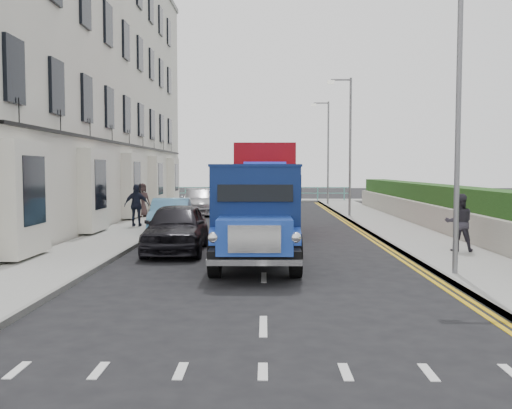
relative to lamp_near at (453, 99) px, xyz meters
The scene contains 21 objects.
ground 6.12m from the lamp_near, 154.42° to the left, with size 120.00×120.00×0.00m, color black.
pavement_west 14.98m from the lamp_near, 130.45° to the left, with size 2.40×38.00×0.12m, color gray.
pavement_east 11.74m from the lamp_near, 84.17° to the left, with size 2.60×38.00×0.12m, color gray.
promenade 31.53m from the lamp_near, 97.67° to the left, with size 30.00×2.50×0.12m, color gray.
sea_plane 62.27m from the lamp_near, 93.85° to the left, with size 120.00×120.00×0.00m, color slate.
terrace_west 20.52m from the lamp_near, 132.29° to the left, with size 6.31×30.20×14.25m.
garden_east 11.82m from the lamp_near, 74.59° to the left, with size 1.45×28.00×1.75m.
seafront_railing 30.68m from the lamp_near, 97.88° to the left, with size 13.00×0.08×1.11m.
lamp_near is the anchor object (origin of this frame).
lamp_mid 16.00m from the lamp_near, 90.00° to the left, with size 1.23×0.18×7.00m.
lamp_far 26.00m from the lamp_near, 90.00° to the left, with size 1.23×0.18×7.00m.
bedford_lorry 5.30m from the lamp_near, 167.99° to the left, with size 2.20×5.38×2.52m.
red_lorry 10.52m from the lamp_near, 113.87° to the left, with size 2.25×6.53×3.41m.
parked_car_front 8.52m from the lamp_near, 149.48° to the left, with size 1.72×4.27×1.45m, color black.
parked_car_mid 12.35m from the lamp_near, 130.83° to the left, with size 1.40×4.02×1.33m, color #65AAD9.
parked_car_rear 20.00m from the lamp_near, 113.22° to the left, with size 1.97×4.85×1.41m, color #B5B4B9.
seafront_car_left 29.04m from the lamp_near, 101.12° to the left, with size 2.70×5.86×1.63m, color black.
seafront_car_right 26.73m from the lamp_near, 97.97° to the left, with size 1.62×4.02×1.37m, color silver.
pedestrian_east_far 4.81m from the lamp_near, 68.30° to the left, with size 0.80×0.62×1.64m, color #302D37.
pedestrian_west_near 14.30m from the lamp_near, 132.23° to the left, with size 1.01×0.42×1.72m, color black.
pedestrian_west_far 18.36m from the lamp_near, 124.20° to the left, with size 0.81×0.53×1.66m, color #3C2C2B.
Camera 1 is at (0.02, -14.76, 2.45)m, focal length 40.00 mm.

